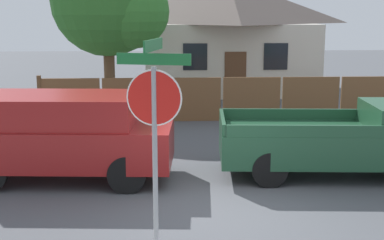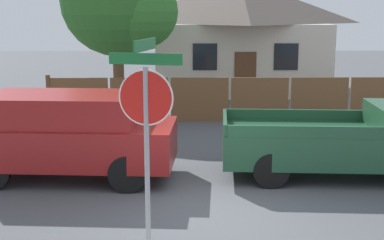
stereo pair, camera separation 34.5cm
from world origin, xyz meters
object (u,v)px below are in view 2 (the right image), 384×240
Objects in this scene: oak_tree at (122,3)px; stop_sign at (146,119)px; red_suv at (68,133)px; orange_pickup at (353,141)px; house at (238,33)px.

stop_sign is at bearing -82.35° from oak_tree.
red_suv reaches higher than orange_pickup.
house is 1.70× the size of red_suv.
orange_pickup is (1.21, -13.61, -1.82)m from house.
stop_sign is at bearing -129.07° from orange_pickup.
house is at bearing 73.42° from red_suv.
orange_pickup is (5.98, -8.08, -3.12)m from oak_tree.
house is 1.47× the size of orange_pickup.
house reaches higher than stop_sign.
stop_sign is (1.70, -12.66, -1.67)m from oak_tree.
house is 2.42× the size of stop_sign.
oak_tree reaches higher than red_suv.
orange_pickup is at bearing -84.90° from house.
house reaches higher than orange_pickup.
red_suv is at bearing -110.65° from house.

